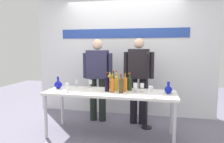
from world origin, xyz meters
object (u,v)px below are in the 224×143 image
wine_glass_left_2 (67,86)px  wine_glass_right_1 (142,86)px  wine_bottle_0 (107,83)px  wine_glass_right_2 (151,89)px  wine_bottle_3 (110,80)px  wine_bottle_1 (112,85)px  wine_bottle_2 (113,81)px  wine_bottle_4 (121,85)px  display_table (110,95)px  wine_glass_left_0 (90,82)px  decanter_blue_left (58,85)px  wine_bottle_8 (125,83)px  wine_bottle_6 (116,82)px  decanter_blue_right (168,89)px  wine_bottle_7 (130,83)px  presenter_right (139,76)px  wine_glass_left_1 (76,82)px  presenter_left (98,75)px  microphone_stand (147,103)px  wine_bottle_5 (129,82)px

wine_glass_left_2 → wine_glass_right_1: (1.21, 0.24, 0.01)m
wine_bottle_0 → wine_glass_right_2: 0.76m
wine_bottle_3 → wine_glass_left_2: size_ratio=2.20×
wine_bottle_1 → wine_bottle_2: wine_bottle_2 is taller
wine_bottle_2 → wine_bottle_4: size_ratio=1.04×
display_table → wine_glass_left_0: (-0.42, 0.25, 0.16)m
decanter_blue_left → wine_bottle_8: (1.19, 0.02, 0.06)m
wine_bottle_6 → wine_bottle_1: bearing=-104.9°
wine_bottle_2 → wine_glass_left_2: wine_bottle_2 is taller
decanter_blue_right → wine_bottle_7: bearing=170.3°
decanter_blue_left → wine_glass_right_1: (1.47, 0.03, 0.03)m
wine_bottle_1 → wine_glass_right_1: bearing=14.1°
presenter_right → wine_bottle_2: bearing=-129.6°
wine_bottle_6 → wine_bottle_7: 0.23m
wine_glass_right_2 → wine_bottle_2: bearing=144.9°
wine_bottle_0 → wine_bottle_7: size_ratio=1.03×
wine_glass_left_1 → presenter_left: bearing=54.9°
wine_glass_left_2 → presenter_left: bearing=71.5°
wine_bottle_7 → wine_glass_left_2: 1.05m
wine_glass_left_0 → wine_bottle_0: bearing=-34.2°
wine_glass_left_0 → wine_glass_right_2: wine_glass_right_2 is taller
microphone_stand → wine_glass_left_0: bearing=-167.5°
display_table → wine_glass_right_1: 0.55m
display_table → wine_glass_left_0: 0.52m
decanter_blue_left → presenter_left: presenter_left is taller
presenter_right → wine_bottle_3: (-0.48, -0.39, -0.04)m
wine_bottle_6 → wine_glass_left_1: 0.80m
wine_bottle_0 → microphone_stand: 0.91m
wine_glass_left_0 → wine_glass_left_1: 0.27m
presenter_left → wine_glass_left_1: presenter_left is taller
decanter_blue_left → wine_bottle_8: wine_bottle_8 is taller
display_table → decanter_blue_right: 0.94m
wine_bottle_8 → wine_glass_left_0: wine_bottle_8 is taller
wine_bottle_0 → wine_glass_right_1: size_ratio=2.17×
presenter_left → wine_bottle_6: presenter_left is taller
wine_bottle_5 → wine_glass_right_1: 0.30m
wine_bottle_3 → wine_glass_left_0: wine_bottle_3 is taller
presenter_left → wine_bottle_1: 0.86m
presenter_left → wine_bottle_1: size_ratio=5.48×
decanter_blue_right → wine_bottle_2: wine_bottle_2 is taller
decanter_blue_left → microphone_stand: microphone_stand is taller
wine_bottle_4 → wine_glass_left_1: (-0.89, 0.34, -0.04)m
wine_bottle_0 → wine_glass_left_2: size_ratio=2.22×
wine_bottle_2 → wine_bottle_5: bearing=9.5°
decanter_blue_left → wine_bottle_5: 1.24m
wine_bottle_2 → wine_bottle_8: 0.27m
wine_bottle_0 → wine_glass_left_0: size_ratio=2.20×
presenter_left → wine_bottle_0: size_ratio=5.24×
presenter_left → wine_glass_left_2: 0.89m
wine_bottle_2 → wine_bottle_0: bearing=-107.9°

